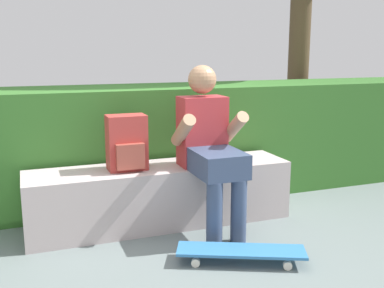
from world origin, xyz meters
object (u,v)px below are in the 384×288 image
skateboard_near_person (241,251)px  backpack_on_bench (127,144)px  person_skater (209,143)px  bench_main (161,195)px

skateboard_near_person → backpack_on_bench: backpack_on_bench is taller
person_skater → skateboard_near_person: bearing=-92.9°
bench_main → person_skater: person_skater is taller
bench_main → skateboard_near_person: bearing=-71.3°
backpack_on_bench → skateboard_near_person: bearing=-56.7°
bench_main → backpack_on_bench: size_ratio=4.96×
person_skater → backpack_on_bench: (-0.56, 0.21, -0.00)m
bench_main → backpack_on_bench: backpack_on_bench is taller
skateboard_near_person → backpack_on_bench: 1.12m
person_skater → backpack_on_bench: bearing=159.9°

